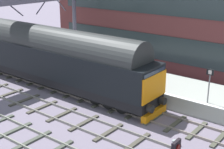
# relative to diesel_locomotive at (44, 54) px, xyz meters

# --- Properties ---
(ground_plane) EXTENTS (140.00, 140.00, 0.00)m
(ground_plane) POSITION_rel_diesel_locomotive_xyz_m (-0.00, -8.03, -2.49)
(ground_plane) COLOR slate
(ground_plane) RESTS_ON ground
(track_main) EXTENTS (2.50, 60.00, 0.15)m
(track_main) POSITION_rel_diesel_locomotive_xyz_m (-0.00, -8.03, -2.44)
(track_main) COLOR gray
(track_main) RESTS_ON ground
(track_adjacent_west) EXTENTS (2.50, 60.00, 0.15)m
(track_adjacent_west) POSITION_rel_diesel_locomotive_xyz_m (-3.27, -8.03, -2.43)
(track_adjacent_west) COLOR gray
(track_adjacent_west) RESTS_ON ground
(station_platform) EXTENTS (4.00, 44.00, 1.01)m
(station_platform) POSITION_rel_diesel_locomotive_xyz_m (3.60, -8.03, -1.99)
(station_platform) COLOR #9EA49D
(station_platform) RESTS_ON ground
(diesel_locomotive) EXTENTS (2.74, 20.23, 4.68)m
(diesel_locomotive) POSITION_rel_diesel_locomotive_xyz_m (0.00, 0.00, 0.00)
(diesel_locomotive) COLOR black
(diesel_locomotive) RESTS_ON ground
(platform_number_sign) EXTENTS (0.10, 0.44, 2.14)m
(platform_number_sign) POSITION_rel_diesel_locomotive_xyz_m (1.98, -12.50, -0.07)
(platform_number_sign) COLOR slate
(platform_number_sign) RESTS_ON station_platform
(waiting_passenger) EXTENTS (0.46, 0.46, 1.64)m
(waiting_passenger) POSITION_rel_diesel_locomotive_xyz_m (3.36, -2.29, -0.50)
(waiting_passenger) COLOR #312634
(waiting_passenger) RESTS_ON station_platform
(overhead_footbridge) EXTENTS (15.78, 2.00, 6.61)m
(overhead_footbridge) POSITION_rel_diesel_locomotive_xyz_m (-1.19, 3.01, 3.56)
(overhead_footbridge) COLOR slate
(overhead_footbridge) RESTS_ON ground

